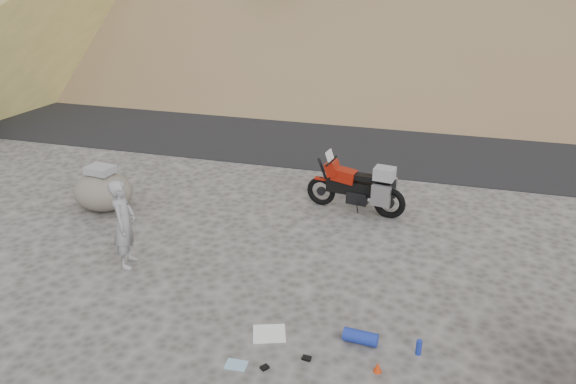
# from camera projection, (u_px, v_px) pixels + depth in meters

# --- Properties ---
(ground) EXTENTS (140.00, 140.00, 0.00)m
(ground) POSITION_uv_depth(u_px,v_px,m) (261.00, 284.00, 9.85)
(ground) COLOR #454240
(ground) RESTS_ON ground
(road) EXTENTS (120.00, 7.00, 0.05)m
(road) POSITION_uv_depth(u_px,v_px,m) (350.00, 133.00, 17.77)
(road) COLOR black
(road) RESTS_ON ground
(motorcycle) EXTENTS (2.27, 0.85, 1.35)m
(motorcycle) POSITION_uv_depth(u_px,v_px,m) (360.00, 188.00, 12.29)
(motorcycle) COLOR black
(motorcycle) RESTS_ON ground
(man) EXTENTS (0.53, 0.69, 1.68)m
(man) POSITION_uv_depth(u_px,v_px,m) (129.00, 264.00, 10.47)
(man) COLOR gray
(man) RESTS_ON ground
(boulder) EXTENTS (1.63, 1.51, 1.04)m
(boulder) POSITION_uv_depth(u_px,v_px,m) (103.00, 190.00, 12.47)
(boulder) COLOR #555149
(boulder) RESTS_ON ground
(small_rock) EXTENTS (0.77, 0.73, 0.39)m
(small_rock) POSITION_uv_depth(u_px,v_px,m) (98.00, 193.00, 13.00)
(small_rock) COLOR #555149
(small_rock) RESTS_ON ground
(gear_white_cloth) EXTENTS (0.61, 0.58, 0.02)m
(gear_white_cloth) POSITION_uv_depth(u_px,v_px,m) (269.00, 334.00, 8.58)
(gear_white_cloth) COLOR white
(gear_white_cloth) RESTS_ON ground
(gear_blue_mat) EXTENTS (0.53, 0.25, 0.21)m
(gear_blue_mat) POSITION_uv_depth(u_px,v_px,m) (360.00, 337.00, 8.35)
(gear_blue_mat) COLOR navy
(gear_blue_mat) RESTS_ON ground
(gear_bottle) EXTENTS (0.09, 0.09, 0.24)m
(gear_bottle) POSITION_uv_depth(u_px,v_px,m) (419.00, 347.00, 8.12)
(gear_bottle) COLOR navy
(gear_bottle) RESTS_ON ground
(gear_funnel) EXTENTS (0.16, 0.16, 0.16)m
(gear_funnel) POSITION_uv_depth(u_px,v_px,m) (378.00, 367.00, 7.80)
(gear_funnel) COLOR red
(gear_funnel) RESTS_ON ground
(gear_glove_a) EXTENTS (0.14, 0.10, 0.04)m
(gear_glove_a) POSITION_uv_depth(u_px,v_px,m) (307.00, 358.00, 8.06)
(gear_glove_a) COLOR black
(gear_glove_a) RESTS_ON ground
(gear_glove_b) EXTENTS (0.14, 0.14, 0.04)m
(gear_glove_b) POSITION_uv_depth(u_px,v_px,m) (265.00, 367.00, 7.88)
(gear_glove_b) COLOR black
(gear_glove_b) RESTS_ON ground
(gear_blue_cloth) EXTENTS (0.31, 0.24, 0.01)m
(gear_blue_cloth) POSITION_uv_depth(u_px,v_px,m) (236.00, 365.00, 7.95)
(gear_blue_cloth) COLOR #84B0CC
(gear_blue_cloth) RESTS_ON ground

